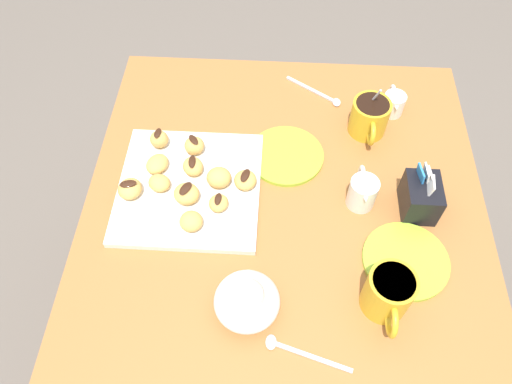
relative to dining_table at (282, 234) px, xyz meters
name	(u,v)px	position (x,y,z in m)	size (l,w,h in m)	color
ground_plane	(274,321)	(0.00, 0.00, -0.60)	(8.00, 8.00, 0.00)	#665B51
dining_table	(282,234)	(0.00, 0.00, 0.00)	(0.90, 0.86, 0.74)	#A36633
pastry_plate_square	(190,187)	(-0.02, -0.21, 0.15)	(0.31, 0.31, 0.02)	white
coffee_mug_mustard_left	(370,117)	(-0.22, 0.19, 0.19)	(0.13, 0.09, 0.13)	gold
coffee_mug_mustard_right	(389,293)	(0.22, 0.19, 0.19)	(0.13, 0.09, 0.10)	gold
cream_pitcher_white	(363,191)	(-0.01, 0.16, 0.18)	(0.10, 0.06, 0.07)	white
sugar_caddy	(420,195)	(0.00, 0.28, 0.18)	(0.09, 0.07, 0.11)	black
ice_cream_bowl	(247,300)	(0.24, -0.06, 0.18)	(0.12, 0.12, 0.09)	white
chocolate_sauce_pitcher	(394,103)	(-0.28, 0.25, 0.17)	(0.09, 0.05, 0.06)	white
saucer_lime_left	(406,261)	(0.13, 0.24, 0.15)	(0.17, 0.17, 0.01)	#9EC633
saucer_lime_right	(287,156)	(-0.12, 0.00, 0.15)	(0.17, 0.17, 0.01)	#9EC633
loose_spoon_near_saucer	(320,94)	(-0.33, 0.08, 0.14)	(0.10, 0.14, 0.01)	silver
loose_spoon_by_plate	(297,351)	(0.32, 0.03, 0.14)	(0.06, 0.15, 0.01)	silver
beignet_0	(219,178)	(-0.03, -0.14, 0.18)	(0.05, 0.05, 0.04)	#DBA351
beignet_1	(159,183)	(-0.01, -0.27, 0.17)	(0.05, 0.04, 0.03)	#DBA351
beignet_2	(187,194)	(0.01, -0.21, 0.17)	(0.05, 0.06, 0.04)	#DBA351
chocolate_drizzle_2	(185,188)	(0.01, -0.21, 0.19)	(0.04, 0.02, 0.01)	#381E11
beignet_3	(245,180)	(-0.03, -0.09, 0.17)	(0.05, 0.05, 0.03)	#DBA351
chocolate_drizzle_3	(245,175)	(-0.03, -0.09, 0.19)	(0.04, 0.02, 0.01)	#381E11
beignet_4	(219,203)	(0.03, -0.14, 0.17)	(0.04, 0.04, 0.03)	#DBA351
chocolate_drizzle_4	(218,199)	(0.03, -0.14, 0.19)	(0.03, 0.01, 0.01)	#381E11
beignet_5	(157,164)	(-0.06, -0.28, 0.17)	(0.06, 0.05, 0.03)	#DBA351
beignet_6	(193,166)	(-0.06, -0.20, 0.17)	(0.05, 0.04, 0.03)	#DBA351
chocolate_drizzle_6	(192,161)	(-0.06, -0.20, 0.19)	(0.04, 0.02, 0.01)	#381E11
beignet_7	(130,189)	(0.01, -0.33, 0.17)	(0.05, 0.05, 0.03)	#DBA351
chocolate_drizzle_7	(128,184)	(0.01, -0.33, 0.19)	(0.04, 0.02, 0.01)	#381E11
beignet_8	(191,221)	(0.08, -0.19, 0.17)	(0.05, 0.05, 0.03)	#DBA351
beignet_9	(194,146)	(-0.12, -0.21, 0.18)	(0.04, 0.04, 0.04)	#DBA351
chocolate_drizzle_9	(193,140)	(-0.12, -0.21, 0.20)	(0.03, 0.02, 0.01)	#381E11
beignet_10	(159,139)	(-0.13, -0.29, 0.18)	(0.04, 0.04, 0.04)	#DBA351
chocolate_drizzle_10	(158,133)	(-0.13, -0.29, 0.20)	(0.03, 0.01, 0.01)	#381E11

